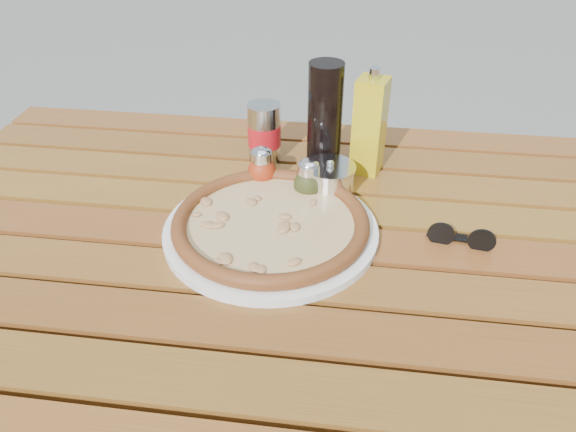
# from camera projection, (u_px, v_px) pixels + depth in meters

# --- Properties ---
(table) EXTENTS (1.40, 0.90, 0.75)m
(table) POSITION_uv_depth(u_px,v_px,m) (286.00, 272.00, 0.98)
(table) COLOR #371F0C
(table) RESTS_ON ground
(plate) EXTENTS (0.36, 0.36, 0.01)m
(plate) POSITION_uv_depth(u_px,v_px,m) (271.00, 230.00, 0.94)
(plate) COLOR white
(plate) RESTS_ON table
(pizza) EXTENTS (0.36, 0.36, 0.03)m
(pizza) POSITION_uv_depth(u_px,v_px,m) (271.00, 223.00, 0.93)
(pizza) COLOR beige
(pizza) RESTS_ON plate
(pepper_shaker) EXTENTS (0.06, 0.06, 0.08)m
(pepper_shaker) POSITION_uv_depth(u_px,v_px,m) (262.00, 168.00, 1.06)
(pepper_shaker) COLOR #BB3615
(pepper_shaker) RESTS_ON table
(oregano_shaker) EXTENTS (0.06, 0.06, 0.08)m
(oregano_shaker) POSITION_uv_depth(u_px,v_px,m) (309.00, 180.00, 1.02)
(oregano_shaker) COLOR #3E421A
(oregano_shaker) RESTS_ON table
(dark_bottle) EXTENTS (0.08, 0.08, 0.22)m
(dark_bottle) POSITION_uv_depth(u_px,v_px,m) (325.00, 120.00, 1.06)
(dark_bottle) COLOR black
(dark_bottle) RESTS_ON table
(soda_can) EXTENTS (0.08, 0.08, 0.12)m
(soda_can) POSITION_uv_depth(u_px,v_px,m) (264.00, 133.00, 1.13)
(soda_can) COLOR silver
(soda_can) RESTS_ON table
(olive_oil_cruet) EXTENTS (0.07, 0.07, 0.21)m
(olive_oil_cruet) POSITION_uv_depth(u_px,v_px,m) (369.00, 126.00, 1.07)
(olive_oil_cruet) COLOR gold
(olive_oil_cruet) RESTS_ON table
(parmesan_tin) EXTENTS (0.13, 0.13, 0.07)m
(parmesan_tin) POSITION_uv_depth(u_px,v_px,m) (329.00, 179.00, 1.04)
(parmesan_tin) COLOR silver
(parmesan_tin) RESTS_ON table
(sunglasses) EXTENTS (0.11, 0.04, 0.04)m
(sunglasses) POSITION_uv_depth(u_px,v_px,m) (461.00, 238.00, 0.91)
(sunglasses) COLOR black
(sunglasses) RESTS_ON table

